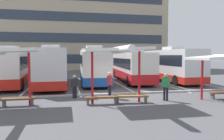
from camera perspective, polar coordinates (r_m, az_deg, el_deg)
ground_plane at (r=15.24m, az=-0.43°, el=-6.81°), size 160.00×160.00×0.00m
terminal_building at (r=48.95m, az=-8.67°, el=12.29°), size 36.29×12.48×22.87m
coach_bus_0 at (r=22.54m, az=-24.90°, el=0.61°), size 3.31×10.72×3.65m
coach_bus_1 at (r=21.82m, az=-15.49°, el=0.92°), size 2.76×12.01×3.76m
coach_bus_2 at (r=22.75m, az=-5.10°, el=1.18°), size 3.02×11.08×3.79m
coach_bus_3 at (r=23.90m, az=5.05°, el=0.81°), size 3.29×11.24×3.44m
coach_bus_4 at (r=25.31m, az=14.22°, el=1.36°), size 2.63×12.02×3.78m
lane_stripe_1 at (r=21.83m, az=-20.45°, el=-3.82°), size 0.16×14.00×0.01m
lane_stripe_2 at (r=21.62m, az=-9.51°, el=-3.70°), size 0.16×14.00×0.01m
lane_stripe_3 at (r=22.20m, az=1.24°, el=-3.45°), size 0.16×14.00×0.01m
lane_stripe_4 at (r=23.51m, az=11.11°, el=-3.12°), size 0.16×14.00×0.01m
lane_stripe_5 at (r=25.42m, az=19.72°, el=-2.75°), size 0.16×14.00×0.01m
bench_1 at (r=13.19m, az=-23.62°, el=-7.30°), size 1.77×0.44×0.45m
waiting_shelter_1 at (r=12.37m, az=1.44°, el=5.04°), size 3.85×4.31×3.33m
bench_2 at (r=12.55m, az=-2.74°, el=-7.53°), size 1.93×0.52×0.45m
bench_3 at (r=12.94m, az=5.22°, el=-7.18°), size 2.03×0.68×0.45m
bench_4 at (r=15.83m, az=27.37°, el=-5.60°), size 1.76×0.63×0.45m
platform_kerb at (r=15.50m, az=-0.65°, el=-6.40°), size 44.00×0.24×0.12m
waiting_passenger_0 at (r=14.34m, az=-0.60°, el=-3.35°), size 0.44×0.55×1.75m
waiting_passenger_1 at (r=14.44m, az=-9.90°, el=-3.96°), size 0.49×0.34×1.53m
waiting_passenger_2 at (r=13.82m, az=14.10°, el=-3.84°), size 0.53×0.46×1.71m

